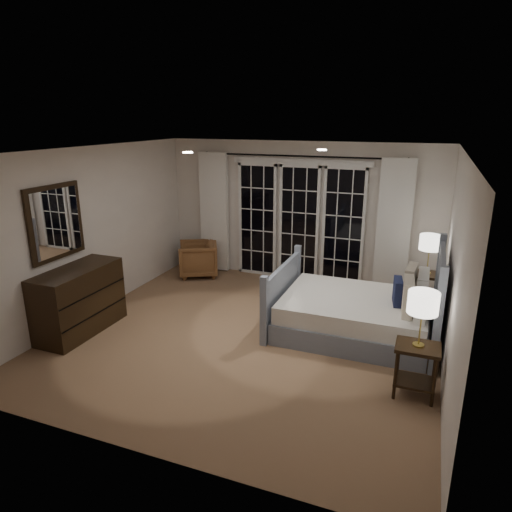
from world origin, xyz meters
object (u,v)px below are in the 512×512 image
(nightstand_left, at_px, (416,363))
(nightstand_right, at_px, (425,287))
(bed, at_px, (359,313))
(dresser, at_px, (79,300))
(lamp_left, at_px, (423,303))
(lamp_right, at_px, (430,243))
(armchair, at_px, (198,259))

(nightstand_left, relative_size, nightstand_right, 0.96)
(bed, height_order, dresser, bed)
(nightstand_right, relative_size, lamp_left, 1.03)
(dresser, bearing_deg, nightstand_right, 28.72)
(nightstand_left, bearing_deg, lamp_right, 89.50)
(nightstand_left, relative_size, dresser, 0.46)
(lamp_left, bearing_deg, bed, 122.30)
(lamp_left, xyz_separation_m, armchair, (-4.03, 2.64, -0.76))
(bed, distance_m, nightstand_left, 1.49)
(armchair, bearing_deg, nightstand_left, 29.29)
(nightstand_left, bearing_deg, bed, 122.30)
(bed, bearing_deg, nightstand_left, -57.70)
(bed, distance_m, nightstand_right, 1.40)
(lamp_right, bearing_deg, nightstand_right, -165.96)
(nightstand_left, height_order, armchair, armchair)
(nightstand_left, distance_m, armchair, 4.82)
(bed, height_order, lamp_left, bed)
(nightstand_left, distance_m, lamp_right, 2.50)
(nightstand_right, bearing_deg, dresser, -151.28)
(bed, relative_size, dresser, 1.65)
(nightstand_left, height_order, dresser, dresser)
(nightstand_left, xyz_separation_m, lamp_right, (0.02, 2.40, 0.71))
(nightstand_left, height_order, nightstand_right, nightstand_right)
(nightstand_right, bearing_deg, bed, -125.58)
(nightstand_right, bearing_deg, armchair, 176.53)
(nightstand_right, height_order, lamp_left, lamp_left)
(nightstand_left, xyz_separation_m, armchair, (-4.03, 2.64, -0.07))
(nightstand_left, height_order, lamp_right, lamp_right)
(nightstand_left, distance_m, nightstand_right, 2.40)
(nightstand_left, height_order, lamp_left, lamp_left)
(nightstand_right, distance_m, lamp_right, 0.69)
(bed, distance_m, lamp_left, 1.67)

